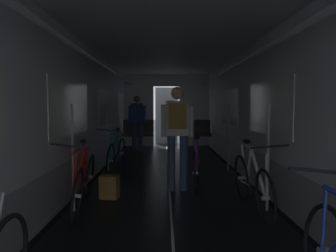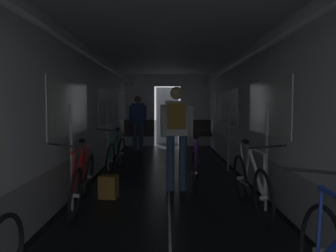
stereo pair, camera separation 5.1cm
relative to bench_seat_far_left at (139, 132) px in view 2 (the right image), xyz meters
name	(u,v)px [view 2 (the right image)]	position (x,y,z in m)	size (l,w,h in m)	color
train_car_shell	(168,87)	(0.90, -4.47, 1.13)	(3.14, 12.34, 2.57)	black
bench_seat_far_left	(139,132)	(0.00, 0.00, 0.00)	(0.98, 0.51, 0.95)	gray
bench_seat_far_right	(196,132)	(1.80, 0.00, 0.00)	(0.98, 0.51, 0.95)	gray
bicycle_white	(251,183)	(1.95, -6.04, -0.18)	(0.44, 1.69, 0.95)	black
bicycle_teal	(116,154)	(-0.17, -3.52, -0.18)	(0.44, 1.69, 0.95)	black
bicycle_red	(82,181)	(-0.24, -5.93, -0.19)	(0.44, 1.69, 0.95)	black
person_cyclist_aisle	(177,128)	(1.03, -4.97, 0.45)	(0.54, 0.39, 1.69)	#384C75
bicycle_purple_in_aisle	(196,164)	(1.37, -4.71, -0.18)	(0.45, 1.68, 0.94)	black
person_standing_near_bench	(138,119)	(0.00, -0.38, 0.41)	(0.53, 0.23, 1.69)	#384C75
backpack_on_floor	(109,187)	(0.00, -5.38, -0.40)	(0.26, 0.20, 0.34)	olive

